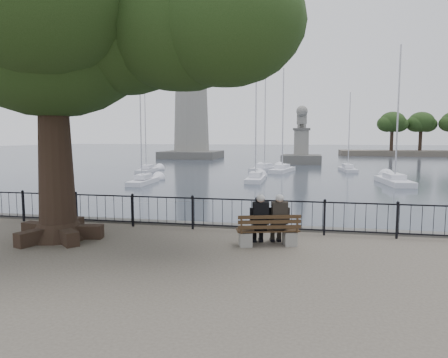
% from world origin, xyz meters
% --- Properties ---
extents(harbor, '(260.00, 260.00, 1.20)m').
position_xyz_m(harbor, '(0.00, 3.00, -0.50)').
color(harbor, '#484642').
rests_on(harbor, ground).
extents(railing, '(22.06, 0.06, 1.00)m').
position_xyz_m(railing, '(0.00, 2.50, 0.56)').
color(railing, black).
rests_on(railing, ground).
extents(bench, '(1.72, 0.92, 0.87)m').
position_xyz_m(bench, '(1.48, 1.04, 0.30)').
color(bench, slate).
rests_on(bench, ground).
extents(person_left, '(0.52, 0.75, 1.38)m').
position_xyz_m(person_left, '(1.26, 1.07, 0.64)').
color(person_left, black).
rests_on(person_left, ground).
extents(person_right, '(0.52, 0.75, 1.38)m').
position_xyz_m(person_right, '(1.74, 1.21, 0.64)').
color(person_right, black).
rests_on(person_right, ground).
extents(tree, '(11.16, 7.79, 9.11)m').
position_xyz_m(tree, '(-3.58, 0.79, 5.99)').
color(tree, black).
rests_on(tree, ground).
extents(lighthouse, '(10.24, 10.24, 31.25)m').
position_xyz_m(lighthouse, '(-18.00, 62.00, 12.19)').
color(lighthouse, '#484642').
rests_on(lighthouse, ground).
extents(lion_monument, '(5.66, 5.66, 8.43)m').
position_xyz_m(lion_monument, '(2.00, 49.94, 1.09)').
color(lion_monument, '#484642').
rests_on(lion_monument, ground).
extents(sailboat_a, '(1.42, 4.64, 7.97)m').
position_xyz_m(sailboat_a, '(-10.73, 21.74, -0.73)').
color(sailboat_a, silver).
rests_on(sailboat_a, ground).
extents(sailboat_b, '(1.38, 4.94, 11.01)m').
position_xyz_m(sailboat_b, '(-1.74, 25.51, -0.66)').
color(sailboat_b, silver).
rests_on(sailboat_b, ground).
extents(sailboat_d, '(2.22, 6.15, 11.43)m').
position_xyz_m(sailboat_d, '(9.76, 25.68, -0.68)').
color(sailboat_d, silver).
rests_on(sailboat_d, ground).
extents(sailboat_e, '(1.65, 4.74, 10.59)m').
position_xyz_m(sailboat_e, '(-14.72, 32.38, -0.67)').
color(sailboat_e, silver).
rests_on(sailboat_e, ground).
extents(sailboat_f, '(2.80, 5.90, 11.52)m').
position_xyz_m(sailboat_f, '(0.05, 35.55, -0.67)').
color(sailboat_f, silver).
rests_on(sailboat_f, ground).
extents(sailboat_g, '(1.82, 4.78, 9.03)m').
position_xyz_m(sailboat_g, '(7.34, 38.06, -0.71)').
color(sailboat_g, silver).
rests_on(sailboat_g, ground).
extents(sailboat_h, '(3.37, 5.21, 11.45)m').
position_xyz_m(sailboat_h, '(-2.04, 36.88, -0.66)').
color(sailboat_h, silver).
rests_on(sailboat_h, ground).
extents(far_shore, '(30.00, 8.60, 9.18)m').
position_xyz_m(far_shore, '(25.54, 79.46, 3.00)').
color(far_shore, '#4E483F').
rests_on(far_shore, ground).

